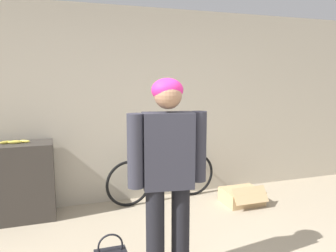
{
  "coord_description": "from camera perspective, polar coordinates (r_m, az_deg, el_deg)",
  "views": [
    {
      "loc": [
        -0.84,
        -1.6,
        1.67
      ],
      "look_at": [
        -0.03,
        0.78,
        1.3
      ],
      "focal_mm": 35.0,
      "sensor_mm": 36.0,
      "label": 1
    }
  ],
  "objects": [
    {
      "name": "wall_back",
      "position": [
        4.44,
        -7.82,
        3.45
      ],
      "size": [
        8.0,
        0.07,
        2.6
      ],
      "color": "#B7AD99",
      "rests_on": "ground_plane"
    },
    {
      "name": "side_shelf",
      "position": [
        4.28,
        -24.35,
        -8.86
      ],
      "size": [
        0.77,
        0.43,
        0.92
      ],
      "color": "#38332D",
      "rests_on": "ground_plane"
    },
    {
      "name": "person",
      "position": [
        2.61,
        -0.01,
        -7.07
      ],
      "size": [
        0.65,
        0.25,
        1.67
      ],
      "rotation": [
        0.0,
        0.0,
        -0.14
      ],
      "color": "black",
      "rests_on": "ground_plane"
    },
    {
      "name": "bicycle",
      "position": [
        4.53,
        -0.88,
        -8.81
      ],
      "size": [
        1.59,
        0.46,
        0.69
      ],
      "rotation": [
        0.0,
        0.0,
        0.11
      ],
      "color": "black",
      "rests_on": "ground_plane"
    },
    {
      "name": "banana",
      "position": [
        4.2,
        -25.16,
        -2.52
      ],
      "size": [
        0.34,
        0.09,
        0.04
      ],
      "color": "#EAD64C",
      "rests_on": "side_shelf"
    },
    {
      "name": "cardboard_box",
      "position": [
        4.62,
        12.73,
        -11.83
      ],
      "size": [
        0.5,
        0.49,
        0.27
      ],
      "color": "tan",
      "rests_on": "ground_plane"
    }
  ]
}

